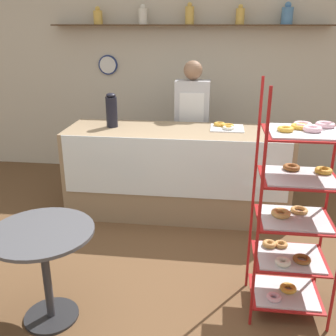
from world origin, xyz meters
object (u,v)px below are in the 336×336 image
pastry_rack (294,215)px  coffee_carafe (112,110)px  donut_tray_counter (226,127)px  person_worker (192,122)px  cafe_table (44,253)px

pastry_rack → coffee_carafe: size_ratio=4.59×
coffee_carafe → donut_tray_counter: bearing=3.7°
coffee_carafe → donut_tray_counter: (1.27, 0.08, -0.17)m
pastry_rack → person_worker: size_ratio=1.04×
person_worker → coffee_carafe: size_ratio=4.41×
person_worker → pastry_rack: bearing=-67.8°
coffee_carafe → cafe_table: bearing=-90.3°
coffee_carafe → donut_tray_counter: 1.29m
pastry_rack → donut_tray_counter: pastry_rack is taller
person_worker → cafe_table: person_worker is taller
person_worker → donut_tray_counter: size_ratio=4.62×
pastry_rack → person_worker: 2.36m
cafe_table → person_worker: bearing=71.0°
coffee_carafe → donut_tray_counter: size_ratio=1.05×
donut_tray_counter → coffee_carafe: bearing=-176.3°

